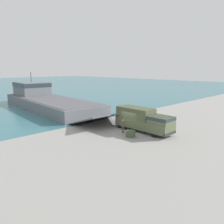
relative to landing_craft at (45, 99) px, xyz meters
The scene contains 8 objects.
ground_plane 24.49m from the landing_craft, 91.30° to the right, with size 240.00×240.00×0.00m, color gray.
landing_craft is the anchor object (origin of this frame).
military_truck 25.99m from the landing_craft, 88.81° to the right, with size 2.46×8.14×3.04m.
soldier_on_ramp 24.83m from the landing_craft, 94.56° to the right, with size 0.41×0.50×1.79m.
mooring_bollard 19.13m from the landing_craft, 75.13° to the right, with size 0.32×0.32×0.86m.
cargo_crate 26.67m from the landing_craft, 95.44° to the right, with size 0.84×1.00×0.84m, color #3D4C33.
shoreline_rock_a 18.09m from the landing_craft, 65.43° to the right, with size 1.26×1.26×1.26m, color gray.
shoreline_rock_b 20.79m from the landing_craft, 56.33° to the right, with size 0.58×0.58×0.58m, color #66605B.
Camera 1 is at (-21.15, -18.87, 8.17)m, focal length 35.00 mm.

